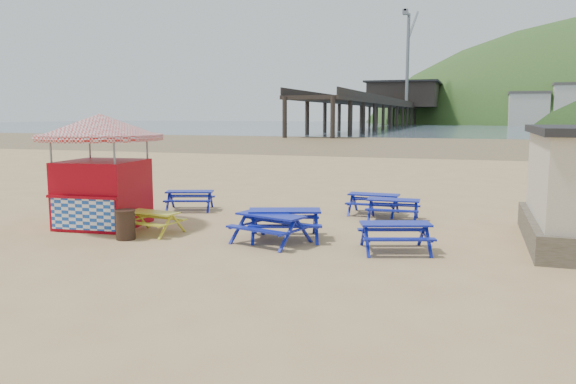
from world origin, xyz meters
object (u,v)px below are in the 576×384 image
(picnic_table_blue_a, at_px, (190,201))
(litter_bin, at_px, (125,224))
(ice_cream_kiosk, at_px, (101,156))
(picnic_table_yellow, at_px, (153,223))
(picnic_table_blue_b, at_px, (374,204))

(picnic_table_blue_a, distance_m, litter_bin, 4.93)
(picnic_table_blue_a, bearing_deg, ice_cream_kiosk, -126.53)
(picnic_table_yellow, height_order, litter_bin, litter_bin)
(ice_cream_kiosk, bearing_deg, picnic_table_blue_a, 66.02)
(picnic_table_yellow, xyz_separation_m, litter_bin, (-0.32, -0.91, 0.10))
(picnic_table_blue_b, bearing_deg, litter_bin, -132.42)
(picnic_table_yellow, relative_size, ice_cream_kiosk, 0.40)
(picnic_table_blue_a, bearing_deg, picnic_table_blue_b, -7.78)
(picnic_table_blue_b, height_order, picnic_table_yellow, picnic_table_blue_b)
(picnic_table_blue_b, relative_size, picnic_table_yellow, 1.04)
(picnic_table_blue_a, height_order, picnic_table_blue_b, picnic_table_blue_b)
(picnic_table_yellow, distance_m, litter_bin, 0.97)
(picnic_table_blue_b, distance_m, litter_bin, 8.48)
(picnic_table_blue_b, distance_m, ice_cream_kiosk, 9.15)
(picnic_table_blue_a, bearing_deg, picnic_table_yellow, -95.20)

